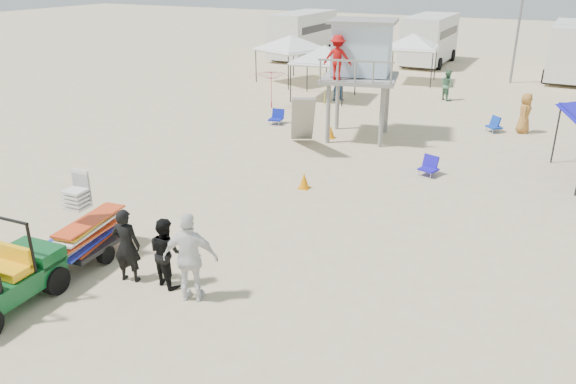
% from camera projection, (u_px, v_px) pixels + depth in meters
% --- Properties ---
extents(ground, '(140.00, 140.00, 0.00)m').
position_uv_depth(ground, '(204.00, 292.00, 11.97)').
color(ground, beige).
rests_on(ground, ground).
extents(surf_trailer, '(1.25, 2.18, 1.96)m').
position_uv_depth(surf_trailer, '(85.00, 228.00, 13.01)').
color(surf_trailer, black).
rests_on(surf_trailer, ground).
extents(man_left, '(0.70, 0.55, 1.70)m').
position_uv_depth(man_left, '(126.00, 245.00, 12.10)').
color(man_left, black).
rests_on(man_left, ground).
extents(man_mid, '(0.89, 0.78, 1.56)m').
position_uv_depth(man_mid, '(166.00, 252.00, 11.98)').
color(man_mid, black).
rests_on(man_mid, ground).
extents(man_right, '(1.23, 0.85, 1.94)m').
position_uv_depth(man_right, '(191.00, 258.00, 11.35)').
color(man_right, white).
rests_on(man_right, ground).
extents(lifeguard_tower, '(3.30, 3.30, 4.45)m').
position_uv_depth(lifeguard_tower, '(360.00, 53.00, 21.50)').
color(lifeguard_tower, gray).
rests_on(lifeguard_tower, ground).
extents(canopy_white_a, '(3.16, 3.16, 3.11)m').
position_uv_depth(canopy_white_a, '(325.00, 48.00, 28.16)').
color(canopy_white_a, black).
rests_on(canopy_white_a, ground).
extents(canopy_white_b, '(4.03, 4.03, 3.12)m').
position_uv_depth(canopy_white_b, '(291.00, 38.00, 32.12)').
color(canopy_white_b, black).
rests_on(canopy_white_b, ground).
extents(canopy_white_c, '(3.09, 3.09, 3.22)m').
position_uv_depth(canopy_white_c, '(414.00, 36.00, 32.01)').
color(canopy_white_c, black).
rests_on(canopy_white_c, ground).
extents(umbrella_a, '(2.45, 2.47, 1.83)m').
position_uv_depth(umbrella_a, '(271.00, 89.00, 26.86)').
color(umbrella_a, '#B6132A').
rests_on(umbrella_a, ground).
extents(umbrella_b, '(2.45, 2.46, 1.60)m').
position_uv_depth(umbrella_b, '(325.00, 89.00, 27.54)').
color(umbrella_b, yellow).
rests_on(umbrella_b, ground).
extents(cone_near, '(0.34, 0.34, 0.50)m').
position_uv_depth(cone_near, '(304.00, 181.00, 17.39)').
color(cone_near, orange).
rests_on(cone_near, ground).
extents(cone_far, '(0.34, 0.34, 0.50)m').
position_uv_depth(cone_far, '(331.00, 132.00, 22.44)').
color(cone_far, orange).
rests_on(cone_far, ground).
extents(beach_chair_a, '(0.60, 0.65, 0.64)m').
position_uv_depth(beach_chair_a, '(277.00, 117.00, 24.43)').
color(beach_chair_a, '#0E1BA2').
rests_on(beach_chair_a, ground).
extents(beach_chair_b, '(0.67, 0.73, 0.64)m').
position_uv_depth(beach_chair_b, '(429.00, 166.00, 18.50)').
color(beach_chair_b, '#1B10B7').
rests_on(beach_chair_b, ground).
extents(beach_chair_c, '(0.73, 0.86, 0.64)m').
position_uv_depth(beach_chair_c, '(495.00, 124.00, 23.29)').
color(beach_chair_c, '#0F38A9').
rests_on(beach_chair_c, ground).
extents(rv_far_left, '(2.64, 6.80, 3.25)m').
position_uv_depth(rv_far_left, '(303.00, 33.00, 41.09)').
color(rv_far_left, silver).
rests_on(rv_far_left, ground).
extents(rv_mid_left, '(2.65, 6.50, 3.25)m').
position_uv_depth(rv_mid_left, '(430.00, 37.00, 38.56)').
color(rv_mid_left, silver).
rests_on(rv_mid_left, ground).
extents(rv_mid_right, '(2.64, 7.00, 3.25)m').
position_uv_depth(rv_mid_right, '(574.00, 48.00, 33.55)').
color(rv_mid_right, silver).
rests_on(rv_mid_right, ground).
extents(light_pole_left, '(0.14, 0.14, 8.00)m').
position_uv_depth(light_pole_left, '(521.00, 12.00, 31.50)').
color(light_pole_left, slate).
rests_on(light_pole_left, ground).
extents(distant_beachgoers, '(12.43, 15.04, 1.74)m').
position_uv_depth(distant_beachgoers, '(447.00, 86.00, 28.01)').
color(distant_beachgoers, teal).
rests_on(distant_beachgoers, ground).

